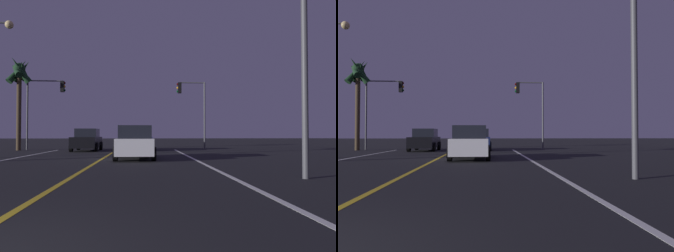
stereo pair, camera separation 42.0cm
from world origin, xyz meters
TOP-DOWN VIEW (x-y plane):
  - lane_edge_right at (4.70, 9.04)m, footprint 0.16×30.07m
  - lane_center_divider at (0.00, 9.04)m, footprint 0.16×30.07m
  - car_ahead_far at (1.90, 23.19)m, footprint 2.02×4.30m
  - car_lead_same_lane at (1.71, 13.93)m, footprint 2.02×4.30m
  - car_oncoming at (-2.21, 22.84)m, footprint 2.02×4.30m
  - traffic_light_near_right at (6.20, 24.57)m, footprint 2.45×0.36m
  - traffic_light_near_left at (-5.87, 24.57)m, footprint 3.11×0.36m
  - palm_tree_left_mid at (-7.65, 23.78)m, footprint 2.09×2.05m

SIDE VIEW (x-z plane):
  - lane_edge_right at x=4.70m, z-range 0.00..0.01m
  - lane_center_divider at x=0.00m, z-range 0.00..0.01m
  - car_ahead_far at x=1.90m, z-range -0.03..1.67m
  - car_lead_same_lane at x=1.71m, z-range -0.03..1.67m
  - car_oncoming at x=-2.21m, z-range -0.03..1.67m
  - traffic_light_near_right at x=6.20m, z-range 1.33..7.01m
  - traffic_light_near_left at x=-5.87m, z-range 1.37..7.06m
  - palm_tree_left_mid at x=-7.65m, z-range 2.08..9.50m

